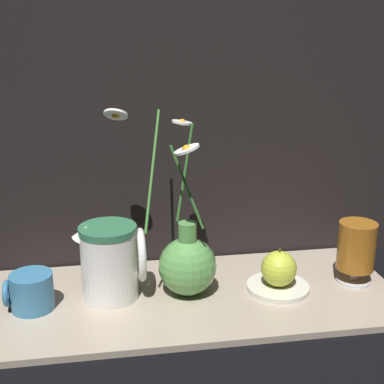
# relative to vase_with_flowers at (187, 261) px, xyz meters

# --- Properties ---
(ground_plane) EXTENTS (6.00, 6.00, 0.00)m
(ground_plane) POSITION_rel_vase_with_flowers_xyz_m (0.01, -0.01, -0.08)
(ground_plane) COLOR black
(shelf) EXTENTS (0.76, 0.32, 0.01)m
(shelf) POSITION_rel_vase_with_flowers_xyz_m (0.01, -0.01, -0.07)
(shelf) COLOR tan
(shelf) RESTS_ON ground_plane
(vase_with_flowers) EXTENTS (0.20, 0.16, 0.34)m
(vase_with_flowers) POSITION_rel_vase_with_flowers_xyz_m (0.00, 0.00, 0.00)
(vase_with_flowers) COLOR #59994C
(vase_with_flowers) RESTS_ON shelf
(yellow_mug) EXTENTS (0.08, 0.07, 0.07)m
(yellow_mug) POSITION_rel_vase_with_flowers_xyz_m (-0.28, -0.01, -0.03)
(yellow_mug) COLOR teal
(yellow_mug) RESTS_ON shelf
(ceramic_pitcher) EXTENTS (0.13, 0.10, 0.15)m
(ceramic_pitcher) POSITION_rel_vase_with_flowers_xyz_m (-0.14, 0.01, 0.01)
(ceramic_pitcher) COLOR white
(ceramic_pitcher) RESTS_ON shelf
(tea_glass) EXTENTS (0.07, 0.07, 0.12)m
(tea_glass) POSITION_rel_vase_with_flowers_xyz_m (0.33, -0.01, 0.01)
(tea_glass) COLOR silver
(tea_glass) RESTS_ON shelf
(saucer_plate) EXTENTS (0.12, 0.12, 0.01)m
(saucer_plate) POSITION_rel_vase_with_flowers_xyz_m (0.17, -0.02, -0.06)
(saucer_plate) COLOR silver
(saucer_plate) RESTS_ON shelf
(orange_fruit) EXTENTS (0.07, 0.07, 0.07)m
(orange_fruit) POSITION_rel_vase_with_flowers_xyz_m (0.17, -0.02, -0.02)
(orange_fruit) COLOR #B7C638
(orange_fruit) RESTS_ON saucer_plate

